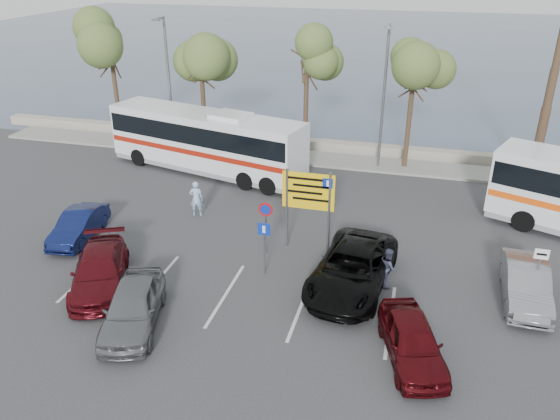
% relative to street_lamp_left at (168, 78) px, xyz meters
% --- Properties ---
extents(ground, '(120.00, 120.00, 0.00)m').
position_rel_street_lamp_left_xyz_m(ground, '(10.00, -13.52, -4.60)').
color(ground, '#363538').
rests_on(ground, ground).
extents(kerb_strip, '(44.00, 2.40, 0.15)m').
position_rel_street_lamp_left_xyz_m(kerb_strip, '(10.00, 0.48, -4.52)').
color(kerb_strip, gray).
rests_on(kerb_strip, ground).
extents(seawall, '(48.00, 0.80, 0.60)m').
position_rel_street_lamp_left_xyz_m(seawall, '(10.00, 2.48, -4.30)').
color(seawall, gray).
rests_on(seawall, ground).
extents(sea, '(140.00, 140.00, 0.00)m').
position_rel_street_lamp_left_xyz_m(sea, '(10.00, 46.48, -4.59)').
color(sea, '#3B485E').
rests_on(sea, ground).
extents(tree_far_left, '(3.20, 3.20, 7.60)m').
position_rel_street_lamp_left_xyz_m(tree_far_left, '(-4.00, 0.48, 1.73)').
color(tree_far_left, '#382619').
rests_on(tree_far_left, kerb_strip).
extents(tree_left, '(3.20, 3.20, 7.20)m').
position_rel_street_lamp_left_xyz_m(tree_left, '(2.00, 0.48, 1.41)').
color(tree_left, '#382619').
rests_on(tree_left, kerb_strip).
extents(tree_mid, '(3.20, 3.20, 8.00)m').
position_rel_street_lamp_left_xyz_m(tree_mid, '(8.50, 0.48, 2.06)').
color(tree_mid, '#382619').
rests_on(tree_mid, kerb_strip).
extents(tree_right, '(3.20, 3.20, 7.40)m').
position_rel_street_lamp_left_xyz_m(tree_right, '(14.50, 0.48, 1.57)').
color(tree_right, '#382619').
rests_on(tree_right, kerb_strip).
extents(street_lamp_left, '(0.45, 1.15, 8.01)m').
position_rel_street_lamp_left_xyz_m(street_lamp_left, '(0.00, 0.00, 0.00)').
color(street_lamp_left, slate).
rests_on(street_lamp_left, kerb_strip).
extents(street_lamp_right, '(0.45, 1.15, 8.01)m').
position_rel_street_lamp_left_xyz_m(street_lamp_right, '(13.00, 0.00, 0.00)').
color(street_lamp_right, slate).
rests_on(street_lamp_right, kerb_strip).
extents(direction_sign, '(2.20, 0.12, 3.60)m').
position_rel_street_lamp_left_xyz_m(direction_sign, '(11.00, -10.32, -2.17)').
color(direction_sign, slate).
rests_on(direction_sign, ground).
extents(sign_no_stop, '(0.60, 0.08, 2.35)m').
position_rel_street_lamp_left_xyz_m(sign_no_stop, '(9.40, -11.13, -3.02)').
color(sign_no_stop, slate).
rests_on(sign_no_stop, ground).
extents(sign_parking, '(0.50, 0.07, 2.25)m').
position_rel_street_lamp_left_xyz_m(sign_parking, '(9.80, -12.73, -3.13)').
color(sign_parking, slate).
rests_on(sign_parking, ground).
extents(sign_taxi, '(0.50, 0.07, 2.20)m').
position_rel_street_lamp_left_xyz_m(sign_taxi, '(19.80, -12.03, -3.18)').
color(sign_taxi, slate).
rests_on(sign_taxi, ground).
extents(lane_markings, '(12.02, 4.20, 0.01)m').
position_rel_street_lamp_left_xyz_m(lane_markings, '(8.86, -14.52, -4.60)').
color(lane_markings, silver).
rests_on(lane_markings, ground).
extents(coach_bus_left, '(12.11, 5.33, 3.69)m').
position_rel_street_lamp_left_xyz_m(coach_bus_left, '(3.50, -3.02, -2.89)').
color(coach_bus_left, white).
rests_on(coach_bus_left, ground).
extents(car_silver_a, '(2.89, 4.63, 1.47)m').
position_rel_street_lamp_left_xyz_m(car_silver_a, '(6.40, -17.02, -3.86)').
color(car_silver_a, slate).
rests_on(car_silver_a, ground).
extents(car_blue, '(1.83, 3.96, 1.26)m').
position_rel_street_lamp_left_xyz_m(car_blue, '(1.00, -12.02, -3.97)').
color(car_blue, '#0F1746').
rests_on(car_blue, ground).
extents(car_maroon, '(3.69, 5.06, 1.36)m').
position_rel_street_lamp_left_xyz_m(car_maroon, '(4.00, -15.20, -3.92)').
color(car_maroon, '#550E14').
rests_on(car_maroon, ground).
extents(car_red, '(2.70, 4.25, 1.35)m').
position_rel_street_lamp_left_xyz_m(car_red, '(15.67, -16.32, -3.92)').
color(car_red, '#4D0B0F').
rests_on(car_red, ground).
extents(suv_black, '(3.27, 5.93, 1.57)m').
position_rel_street_lamp_left_xyz_m(suv_black, '(13.27, -12.74, -3.81)').
color(suv_black, black).
rests_on(suv_black, ground).
extents(car_silver_b, '(1.57, 4.26, 1.39)m').
position_rel_street_lamp_left_xyz_m(car_silver_b, '(19.52, -12.02, -3.90)').
color(car_silver_b, gray).
rests_on(car_silver_b, ground).
extents(pedestrian_near, '(0.73, 0.57, 1.77)m').
position_rel_street_lamp_left_xyz_m(pedestrian_near, '(5.16, -8.52, -3.71)').
color(pedestrian_near, '#9BB7E1').
rests_on(pedestrian_near, ground).
extents(pedestrian_far, '(0.78, 0.90, 1.57)m').
position_rel_street_lamp_left_xyz_m(pedestrian_far, '(14.57, -12.29, -3.81)').
color(pedestrian_far, '#33384D').
rests_on(pedestrian_far, ground).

